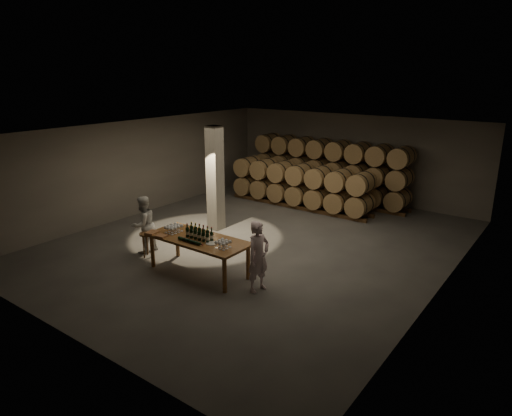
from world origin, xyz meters
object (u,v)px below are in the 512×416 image
Objects in this scene: notebook_near at (162,236)px; person_woman at (143,224)px; tasting_table at (198,242)px; plate at (212,243)px; stool at (147,237)px; person_man at (258,257)px; bottle_cluster at (199,234)px.

person_woman reaches higher than notebook_near.
notebook_near is at bearing 66.60° from person_woman.
notebook_near is at bearing -150.98° from tasting_table.
plate is at bearing 11.76° from notebook_near.
tasting_table is 0.52m from plate.
notebook_near is at bearing -20.76° from stool.
person_man is at bearing 8.60° from notebook_near.
stool is at bearing -178.05° from tasting_table.
plate is 2.64m from person_woman.
tasting_table is 1.72m from person_man.
bottle_cluster is 2.72× the size of plate.
bottle_cluster reaches higher than notebook_near.
plate is 1.22m from person_man.
notebook_near is at bearing -153.51° from bottle_cluster.
bottle_cluster is 0.96m from notebook_near.
person_man is (2.50, 0.55, -0.10)m from notebook_near.
tasting_table is 1.66× the size of person_woman.
person_woman is (-2.13, 0.12, -0.01)m from tasting_table.
person_man is at bearing 8.90° from plate.
notebook_near is at bearing 112.22° from person_man.
person_woman is (-1.33, 0.56, -0.13)m from notebook_near.
bottle_cluster reaches higher than plate.
person_woman is (-2.19, 0.13, -0.24)m from bottle_cluster.
person_man is at bearing 3.67° from tasting_table.
stool is (-1.79, -0.06, -0.26)m from tasting_table.
tasting_table is at bearing 1.95° from stool.
person_woman is at bearing 99.70° from person_man.
person_man is (3.50, 0.17, 0.28)m from stool.
bottle_cluster is at bearing -12.51° from tasting_table.
bottle_cluster is at bearing 171.62° from plate.
tasting_table is 0.91m from notebook_near.
stool is (-2.30, 0.02, -0.37)m from plate.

